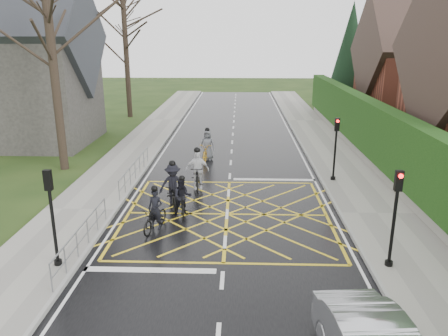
# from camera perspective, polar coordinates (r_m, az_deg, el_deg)

# --- Properties ---
(ground) EXTENTS (120.00, 120.00, 0.00)m
(ground) POSITION_cam_1_polar(r_m,az_deg,el_deg) (17.77, 0.40, -6.06)
(ground) COLOR black
(ground) RESTS_ON ground
(road) EXTENTS (9.00, 80.00, 0.01)m
(road) POSITION_cam_1_polar(r_m,az_deg,el_deg) (17.77, 0.40, -6.04)
(road) COLOR black
(road) RESTS_ON ground
(sidewalk_right) EXTENTS (3.00, 80.00, 0.15)m
(sidewalk_right) POSITION_cam_1_polar(r_m,az_deg,el_deg) (18.58, 19.33, -5.76)
(sidewalk_right) COLOR gray
(sidewalk_right) RESTS_ON ground
(sidewalk_left) EXTENTS (3.00, 80.00, 0.15)m
(sidewalk_left) POSITION_cam_1_polar(r_m,az_deg,el_deg) (18.87, -18.21, -5.30)
(sidewalk_left) COLOR gray
(sidewalk_left) RESTS_ON ground
(stone_wall) EXTENTS (0.50, 38.00, 0.70)m
(stone_wall) POSITION_cam_1_polar(r_m,az_deg,el_deg) (24.42, 19.32, 0.28)
(stone_wall) COLOR slate
(stone_wall) RESTS_ON ground
(hedge) EXTENTS (0.90, 38.00, 2.80)m
(hedge) POSITION_cam_1_polar(r_m,az_deg,el_deg) (24.01, 19.72, 4.29)
(hedge) COLOR black
(hedge) RESTS_ON stone_wall
(house_far) EXTENTS (9.80, 8.80, 10.30)m
(house_far) POSITION_cam_1_polar(r_m,az_deg,el_deg) (37.31, 25.07, 11.39)
(house_far) COLOR brown
(house_far) RESTS_ON ground
(conifer) EXTENTS (4.60, 4.60, 10.00)m
(conifer) POSITION_cam_1_polar(r_m,az_deg,el_deg) (43.64, 16.13, 13.70)
(conifer) COLOR black
(conifer) RESTS_ON ground
(church) EXTENTS (8.80, 7.80, 11.00)m
(church) POSITION_cam_1_polar(r_m,az_deg,el_deg) (31.69, -24.74, 11.76)
(church) COLOR #2D2B28
(church) RESTS_ON ground
(tree_near) EXTENTS (9.24, 9.24, 11.44)m
(tree_near) POSITION_cam_1_polar(r_m,az_deg,el_deg) (24.30, -22.02, 18.05)
(tree_near) COLOR black
(tree_near) RESTS_ON ground
(tree_mid) EXTENTS (10.08, 10.08, 12.48)m
(tree_mid) POSITION_cam_1_polar(r_m,az_deg,el_deg) (32.16, -17.99, 19.15)
(tree_mid) COLOR black
(tree_mid) RESTS_ON ground
(tree_far) EXTENTS (8.40, 8.40, 10.40)m
(tree_far) POSITION_cam_1_polar(r_m,az_deg,el_deg) (39.58, -12.81, 16.86)
(tree_far) COLOR black
(tree_far) RESTS_ON ground
(railing_south) EXTENTS (0.05, 5.04, 1.03)m
(railing_south) POSITION_cam_1_polar(r_m,az_deg,el_deg) (15.14, -18.06, -7.96)
(railing_south) COLOR slate
(railing_south) RESTS_ON ground
(railing_north) EXTENTS (0.05, 6.04, 1.03)m
(railing_north) POSITION_cam_1_polar(r_m,az_deg,el_deg) (21.87, -11.56, 0.22)
(railing_north) COLOR slate
(railing_north) RESTS_ON ground
(traffic_light_ne) EXTENTS (0.24, 0.31, 3.21)m
(traffic_light_ne) POSITION_cam_1_polar(r_m,az_deg,el_deg) (21.72, 14.32, 2.32)
(traffic_light_ne) COLOR black
(traffic_light_ne) RESTS_ON ground
(traffic_light_se) EXTENTS (0.24, 0.31, 3.21)m
(traffic_light_se) POSITION_cam_1_polar(r_m,az_deg,el_deg) (14.04, 21.32, -6.37)
(traffic_light_se) COLOR black
(traffic_light_se) RESTS_ON ground
(traffic_light_sw) EXTENTS (0.24, 0.31, 3.21)m
(traffic_light_sw) POSITION_cam_1_polar(r_m,az_deg,el_deg) (14.12, -21.45, -6.25)
(traffic_light_sw) COLOR black
(traffic_light_sw) RESTS_ON ground
(cyclist_rear) EXTENTS (1.07, 1.86, 1.71)m
(cyclist_rear) POSITION_cam_1_polar(r_m,az_deg,el_deg) (16.43, -8.97, -6.16)
(cyclist_rear) COLOR black
(cyclist_rear) RESTS_ON ground
(cyclist_back) EXTENTS (0.83, 1.72, 1.67)m
(cyclist_back) POSITION_cam_1_polar(r_m,az_deg,el_deg) (17.52, -5.46, -4.26)
(cyclist_back) COLOR black
(cyclist_back) RESTS_ON ground
(cyclist_mid) EXTENTS (1.32, 2.17, 2.00)m
(cyclist_mid) POSITION_cam_1_polar(r_m,az_deg,el_deg) (18.50, -6.69, -2.81)
(cyclist_mid) COLOR black
(cyclist_mid) RESTS_ON ground
(cyclist_front) EXTENTS (1.13, 2.07, 2.03)m
(cyclist_front) POSITION_cam_1_polar(r_m,az_deg,el_deg) (20.39, -3.51, -0.79)
(cyclist_front) COLOR black
(cyclist_front) RESTS_ON ground
(cyclist_lead) EXTENTS (0.93, 2.04, 1.91)m
(cyclist_lead) POSITION_cam_1_polar(r_m,az_deg,el_deg) (25.27, -2.19, 2.51)
(cyclist_lead) COLOR #C08417
(cyclist_lead) RESTS_ON ground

